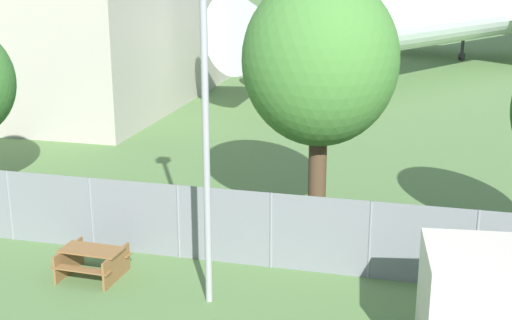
% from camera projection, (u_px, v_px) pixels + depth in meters
% --- Properties ---
extents(perimeter_fence, '(56.07, 0.07, 2.07)m').
position_uv_depth(perimeter_fence, '(271.00, 231.00, 18.44)').
color(perimeter_fence, gray).
rests_on(perimeter_fence, ground).
extents(airplane, '(36.33, 43.31, 12.26)m').
position_uv_depth(airplane, '(486.00, 8.00, 50.22)').
color(airplane, white).
rests_on(airplane, ground).
extents(picnic_bench_near_cabin, '(1.60, 1.46, 0.76)m').
position_uv_depth(picnic_bench_near_cabin, '(92.00, 260.00, 18.07)').
color(picnic_bench_near_cabin, brown).
rests_on(picnic_bench_near_cabin, ground).
extents(tree_near_hangar, '(4.26, 4.26, 7.50)m').
position_uv_depth(tree_near_hangar, '(320.00, 62.00, 19.21)').
color(tree_near_hangar, '#4C3823').
rests_on(tree_near_hangar, ground).
extents(light_mast, '(0.44, 0.44, 8.62)m').
position_uv_depth(light_mast, '(205.00, 85.00, 15.47)').
color(light_mast, '#99999E').
rests_on(light_mast, ground).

